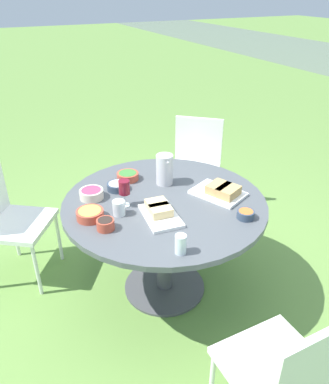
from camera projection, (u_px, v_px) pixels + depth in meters
The scene contains 18 objects.
ground_plane at pixel (165, 287), 2.75m from camera, with size 40.00×40.00×0.00m, color #668E42.
dining_table at pixel (165, 216), 2.45m from camera, with size 1.30×1.30×0.74m.
chair_near_left at pixel (196, 160), 3.47m from camera, with size 0.61×0.61×0.89m.
chair_near_right at pixel (6, 215), 2.64m from camera, with size 0.60×0.59×0.89m.
chair_far_back at pixel (289, 371), 1.58m from camera, with size 0.43×0.45×0.89m.
water_pitcher at pixel (165, 169), 2.54m from camera, with size 0.12×0.12×0.21m.
wine_glass at pixel (124, 188), 2.27m from camera, with size 0.07×0.07×0.18m.
platter_bread_main at pixel (221, 191), 2.43m from camera, with size 0.39×0.35×0.08m.
platter_charcuterie at pixel (160, 212), 2.22m from camera, with size 0.33×0.22×0.07m.
bowl_fries at pixel (90, 214), 2.19m from camera, with size 0.16×0.16×0.05m.
bowl_salad at pixel (128, 176), 2.63m from camera, with size 0.15×0.15×0.05m.
bowl_olives at pixel (105, 224), 2.10m from camera, with size 0.10×0.10×0.06m.
bowl_dip_red at pixel (92, 193), 2.40m from camera, with size 0.15×0.15×0.06m.
bowl_dip_cream at pixel (117, 186), 2.50m from camera, with size 0.14×0.14×0.05m.
bowl_roasted_veg at pixel (246, 214), 2.20m from camera, with size 0.10×0.10×0.05m.
cup_water_near at pixel (181, 244), 1.90m from camera, with size 0.06×0.06×0.11m.
cup_water_far at pixel (119, 208), 2.22m from camera, with size 0.08×0.08×0.09m.
handbag at pixel (133, 193), 3.72m from camera, with size 0.30×0.14×0.37m.
Camera 1 is at (1.86, -0.90, 1.95)m, focal length 35.00 mm.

